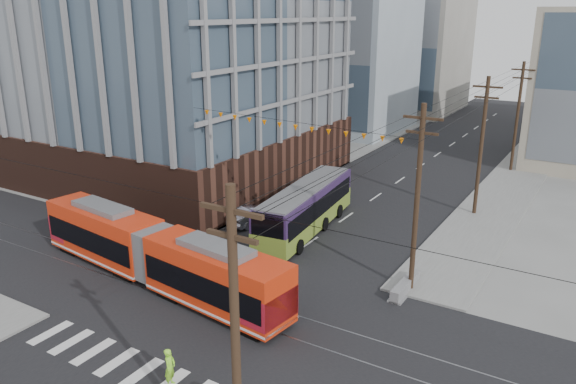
# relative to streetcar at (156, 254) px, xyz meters

# --- Properties ---
(ground) EXTENTS (160.00, 160.00, 0.00)m
(ground) POSITION_rel_streetcar_xyz_m (4.87, -3.99, -1.86)
(ground) COLOR slate
(office_building) EXTENTS (30.00, 25.00, 28.60)m
(office_building) POSITION_rel_streetcar_xyz_m (-17.13, 19.01, 12.44)
(office_building) COLOR #381E16
(office_building) RESTS_ON ground
(bg_bldg_nw_near) EXTENTS (18.00, 16.00, 18.00)m
(bg_bldg_nw_near) POSITION_rel_streetcar_xyz_m (-12.13, 48.01, 7.14)
(bg_bldg_nw_near) COLOR #8C99A5
(bg_bldg_nw_near) RESTS_ON ground
(bg_bldg_nw_far) EXTENTS (16.00, 18.00, 20.00)m
(bg_bldg_nw_far) POSITION_rel_streetcar_xyz_m (-9.13, 68.01, 8.14)
(bg_bldg_nw_far) COLOR gray
(bg_bldg_nw_far) RESTS_ON ground
(utility_pole_near) EXTENTS (0.30, 0.30, 11.00)m
(utility_pole_near) POSITION_rel_streetcar_xyz_m (13.37, -9.99, 3.64)
(utility_pole_near) COLOR black
(utility_pole_near) RESTS_ON ground
(utility_pole_far) EXTENTS (0.30, 0.30, 11.00)m
(utility_pole_far) POSITION_rel_streetcar_xyz_m (13.37, 52.01, 3.64)
(utility_pole_far) COLOR black
(utility_pole_far) RESTS_ON ground
(streetcar) EXTENTS (19.49, 5.09, 3.72)m
(streetcar) POSITION_rel_streetcar_xyz_m (0.00, 0.00, 0.00)
(streetcar) COLOR red
(streetcar) RESTS_ON ground
(city_bus) EXTENTS (4.04, 12.67, 3.53)m
(city_bus) POSITION_rel_streetcar_xyz_m (3.42, 12.02, -0.10)
(city_bus) COLOR #331E49
(city_bus) RESTS_ON ground
(parked_car_silver) EXTENTS (2.15, 4.52, 1.43)m
(parked_car_silver) POSITION_rel_streetcar_xyz_m (-0.74, 11.13, -1.14)
(parked_car_silver) COLOR #8F91A4
(parked_car_silver) RESTS_ON ground
(parked_car_white) EXTENTS (2.54, 4.67, 1.28)m
(parked_car_white) POSITION_rel_streetcar_xyz_m (-0.11, 12.94, -1.22)
(parked_car_white) COLOR silver
(parked_car_white) RESTS_ON ground
(parked_car_grey) EXTENTS (2.15, 4.61, 1.28)m
(parked_car_grey) POSITION_rel_streetcar_xyz_m (-0.64, 21.64, -1.22)
(parked_car_grey) COLOR slate
(parked_car_grey) RESTS_ON ground
(pedestrian) EXTENTS (0.62, 0.76, 1.81)m
(pedestrian) POSITION_rel_streetcar_xyz_m (7.42, -6.94, -0.96)
(pedestrian) COLOR #9EFE31
(pedestrian) RESTS_ON ground
(jersey_barrier) EXTENTS (0.84, 3.56, 0.71)m
(jersey_barrier) POSITION_rel_streetcar_xyz_m (13.17, 6.66, -1.51)
(jersey_barrier) COLOR slate
(jersey_barrier) RESTS_ON ground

